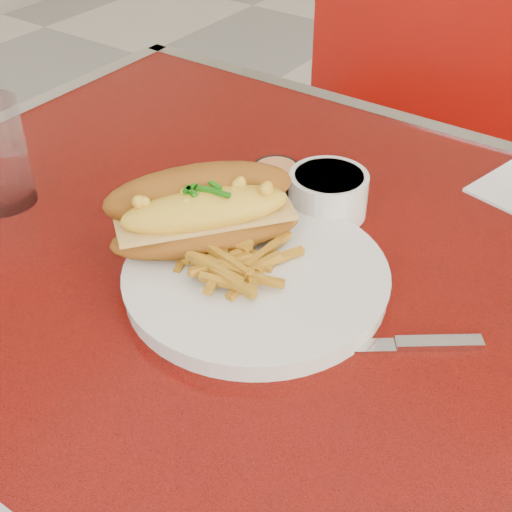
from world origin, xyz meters
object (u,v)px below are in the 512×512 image
Objects in this scene: gravy_ramekin at (328,193)px; sauce_cup_left at (276,176)px; mac_hoagie at (204,211)px; knife at (384,345)px; booth_bench_far at (500,260)px; dinner_plate at (256,278)px; diner_table at (320,381)px; fork at (291,263)px.

sauce_cup_left is at bearing 171.30° from gravy_ramekin.
mac_hoagie is 0.24m from knife.
booth_bench_far is at bearing 59.73° from knife.
knife is (0.25, -0.18, -0.01)m from sauce_cup_left.
booth_bench_far is at bearing 86.30° from dinner_plate.
dinner_plate is (-0.06, -0.06, 0.17)m from diner_table.
mac_hoagie is at bearing -84.18° from sauce_cup_left.
gravy_ramekin is 0.09m from sauce_cup_left.
dinner_plate reaches higher than diner_table.
knife is at bearing -55.58° from mac_hoagie.
diner_table is 0.19m from fork.
sauce_cup_left is (-0.08, 0.01, -0.01)m from gravy_ramekin.
gravy_ramekin is 0.49× the size of knife.
fork is at bearing 127.53° from knife.
sauce_cup_left is (-0.12, 0.15, -0.00)m from fork.
diner_table is 12.81× the size of gravy_ramekin.
knife reaches higher than diner_table.
diner_table is 5.39× the size of mac_hoagie.
sauce_cup_left is (-0.09, 0.18, 0.01)m from dinner_plate.
knife is at bearing -36.31° from sauce_cup_left.
knife is at bearing -83.56° from booth_bench_far.
mac_hoagie reaches higher than gravy_ramekin.
dinner_plate is at bearing -135.31° from diner_table.
booth_bench_far is 8.08× the size of fork.
booth_bench_far is 1.02m from mac_hoagie.
mac_hoagie is at bearing 171.12° from dinner_plate.
fork is at bearing 56.43° from dinner_plate.
mac_hoagie is 3.42× the size of sauce_cup_left.
sauce_cup_left is 0.34× the size of knife.
sauce_cup_left is (-0.02, 0.17, -0.04)m from mac_hoagie.
diner_table is at bearing -39.24° from sauce_cup_left.
booth_bench_far is 12.50× the size of gravy_ramekin.
fork reaches higher than diner_table.
gravy_ramekin is at bearing 93.79° from dinner_plate.
knife is at bearing -45.83° from gravy_ramekin.
sauce_cup_left reaches higher than fork.
dinner_plate is 0.15m from knife.
fork is at bearing -51.31° from sauce_cup_left.
dinner_plate is 1.34× the size of mac_hoagie.
mac_hoagie is at bearing -162.07° from diner_table.
gravy_ramekin is (-0.07, -0.70, 0.51)m from booth_bench_far.
dinner_plate is 4.60× the size of sauce_cup_left.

